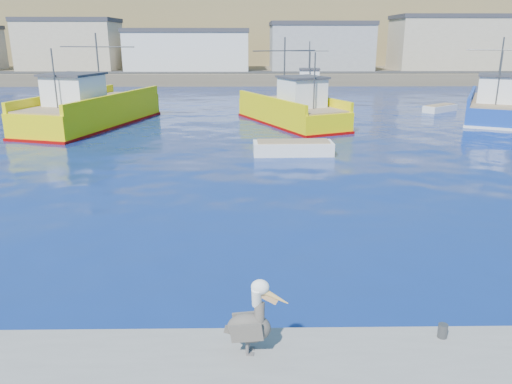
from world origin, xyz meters
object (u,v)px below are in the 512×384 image
trawler_blue (495,107)px  boat_orange (309,89)px  trawler_yellow_a (90,111)px  pelican (251,322)px  skiff_mid (293,149)px  skiff_far (440,109)px  trawler_yellow_b (292,111)px

trawler_blue → boat_orange: 19.85m
trawler_yellow_a → boat_orange: 25.35m
trawler_blue → pelican: (-20.03, -32.07, 0.13)m
boat_orange → skiff_mid: boat_orange is taller
trawler_yellow_a → skiff_far: 30.13m
trawler_yellow_a → skiff_far: size_ratio=4.00×
trawler_blue → skiff_mid: bearing=-144.3°
trawler_blue → trawler_yellow_b: bearing=-172.6°
skiff_far → boat_orange: bearing=136.9°
trawler_yellow_b → trawler_blue: (16.70, 2.16, -0.00)m
pelican → trawler_yellow_a: bearing=112.2°
skiff_far → pelican: 40.44m
trawler_yellow_b → pelican: 30.09m
trawler_yellow_b → pelican: size_ratio=7.62×
trawler_blue → skiff_mid: (-17.53, -12.60, -0.73)m
skiff_mid → pelican: 19.64m
boat_orange → skiff_mid: bearing=-98.4°
trawler_yellow_b → skiff_far: size_ratio=3.31×
trawler_yellow_b → skiff_mid: bearing=-94.6°
trawler_yellow_b → boat_orange: trawler_yellow_b is taller
trawler_blue → skiff_far: bearing=121.5°
trawler_yellow_a → trawler_blue: bearing=5.0°
trawler_yellow_a → pelican: (11.94, -29.25, -0.00)m
boat_orange → skiff_far: size_ratio=2.22×
trawler_yellow_a → trawler_yellow_b: size_ratio=1.21×
trawler_yellow_a → boat_orange: size_ratio=1.80×
skiff_mid → skiff_far: (14.79, 17.08, -0.06)m
trawler_yellow_a → boat_orange: (18.47, 17.36, -0.17)m
boat_orange → skiff_mid: (-4.03, -27.15, -0.69)m
trawler_blue → skiff_mid: size_ratio=2.62×
pelican → skiff_mid: bearing=82.7°
trawler_yellow_a → pelican: size_ratio=9.19×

